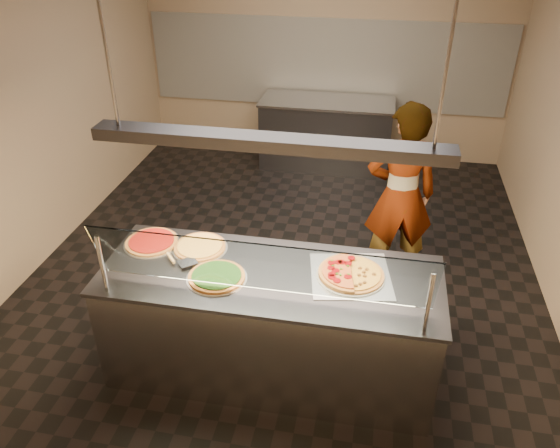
% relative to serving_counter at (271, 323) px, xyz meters
% --- Properties ---
extents(ground, '(5.00, 6.00, 0.02)m').
position_rel_serving_counter_xyz_m(ground, '(-0.13, 1.41, -0.48)').
color(ground, black).
rests_on(ground, ground).
extents(wall_back, '(5.00, 0.02, 3.00)m').
position_rel_serving_counter_xyz_m(wall_back, '(-0.13, 4.42, 1.03)').
color(wall_back, '#978161').
rests_on(wall_back, ground).
extents(wall_front, '(5.00, 0.02, 3.00)m').
position_rel_serving_counter_xyz_m(wall_front, '(-0.13, -1.60, 1.03)').
color(wall_front, '#978161').
rests_on(wall_front, ground).
extents(wall_left, '(0.02, 6.00, 3.00)m').
position_rel_serving_counter_xyz_m(wall_left, '(-2.64, 1.41, 1.03)').
color(wall_left, '#978161').
rests_on(wall_left, ground).
extents(tile_band, '(4.90, 0.02, 1.20)m').
position_rel_serving_counter_xyz_m(tile_band, '(-0.13, 4.39, 0.83)').
color(tile_band, silver).
rests_on(tile_band, wall_back).
extents(serving_counter, '(2.48, 0.94, 0.93)m').
position_rel_serving_counter_xyz_m(serving_counter, '(0.00, 0.00, 0.00)').
color(serving_counter, '#B7B7BC').
rests_on(serving_counter, ground).
extents(sneeze_guard, '(2.24, 0.18, 0.54)m').
position_rel_serving_counter_xyz_m(sneeze_guard, '(0.00, -0.34, 0.76)').
color(sneeze_guard, '#B7B7BC').
rests_on(sneeze_guard, serving_counter).
extents(perforated_tray, '(0.65, 0.65, 0.01)m').
position_rel_serving_counter_xyz_m(perforated_tray, '(0.57, 0.09, 0.47)').
color(perforated_tray, silver).
rests_on(perforated_tray, serving_counter).
extents(half_pizza_pepperoni, '(0.31, 0.50, 0.05)m').
position_rel_serving_counter_xyz_m(half_pizza_pepperoni, '(0.46, 0.09, 0.50)').
color(half_pizza_pepperoni, brown).
rests_on(half_pizza_pepperoni, perforated_tray).
extents(half_pizza_sausage, '(0.31, 0.50, 0.04)m').
position_rel_serving_counter_xyz_m(half_pizza_sausage, '(0.69, 0.08, 0.49)').
color(half_pizza_sausage, brown).
rests_on(half_pizza_sausage, perforated_tray).
extents(pizza_spinach, '(0.44, 0.44, 0.03)m').
position_rel_serving_counter_xyz_m(pizza_spinach, '(-0.36, -0.12, 0.48)').
color(pizza_spinach, silver).
rests_on(pizza_spinach, serving_counter).
extents(pizza_cheese, '(0.43, 0.43, 0.03)m').
position_rel_serving_counter_xyz_m(pizza_cheese, '(-0.60, 0.23, 0.48)').
color(pizza_cheese, silver).
rests_on(pizza_cheese, serving_counter).
extents(pizza_tomato, '(0.43, 0.43, 0.03)m').
position_rel_serving_counter_xyz_m(pizza_tomato, '(-1.00, 0.23, 0.48)').
color(pizza_tomato, silver).
rests_on(pizza_tomato, serving_counter).
extents(pizza_spatula, '(0.28, 0.17, 0.02)m').
position_rel_serving_counter_xyz_m(pizza_spatula, '(-0.70, 0.02, 0.49)').
color(pizza_spatula, '#B7B7BC').
rests_on(pizza_spatula, pizza_spinach).
extents(prep_table, '(1.79, 0.74, 0.93)m').
position_rel_serving_counter_xyz_m(prep_table, '(-0.04, 3.96, 0.00)').
color(prep_table, '#3D3D42').
rests_on(prep_table, ground).
extents(worker, '(0.73, 0.55, 1.80)m').
position_rel_serving_counter_xyz_m(worker, '(0.93, 1.46, 0.43)').
color(worker, '#36323A').
rests_on(worker, ground).
extents(heat_lamp_housing, '(2.30, 0.18, 0.08)m').
position_rel_serving_counter_xyz_m(heat_lamp_housing, '(0.00, -0.00, 1.48)').
color(heat_lamp_housing, '#3D3D42').
rests_on(heat_lamp_housing, ceiling).
extents(lamp_rod_left, '(0.02, 0.02, 1.01)m').
position_rel_serving_counter_xyz_m(lamp_rod_left, '(-1.00, -0.00, 2.03)').
color(lamp_rod_left, '#B7B7BC').
rests_on(lamp_rod_left, ceiling).
extents(lamp_rod_right, '(0.02, 0.02, 1.01)m').
position_rel_serving_counter_xyz_m(lamp_rod_right, '(1.00, -0.00, 2.03)').
color(lamp_rod_right, '#B7B7BC').
rests_on(lamp_rod_right, ceiling).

